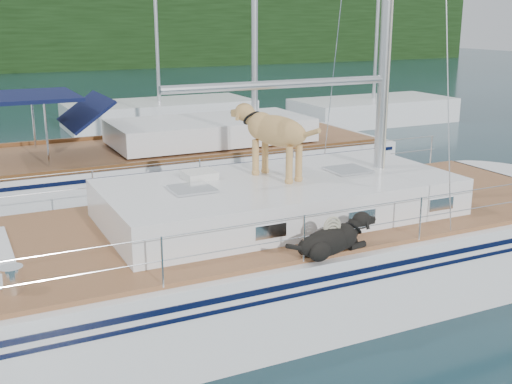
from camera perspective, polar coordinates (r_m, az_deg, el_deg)
ground at (r=9.80m, az=-2.15°, el=-9.68°), size 120.00×120.00×0.00m
main_sailboat at (r=9.57m, az=-1.64°, el=-5.87°), size 12.00×3.90×14.01m
neighbor_sailboat at (r=15.63m, az=-7.70°, el=2.20°), size 11.00×3.50×13.30m
bg_boat_center at (r=25.56m, az=-8.56°, el=6.88°), size 7.20×3.00×11.65m
bg_boat_east at (r=26.51m, az=10.36°, el=7.11°), size 6.40×3.00×11.65m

